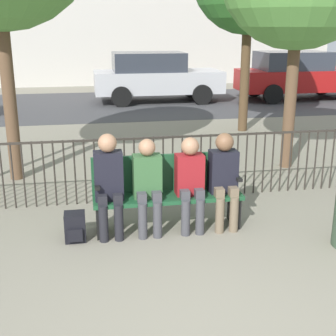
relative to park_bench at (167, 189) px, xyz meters
The scene contains 11 objects.
ground_plane 2.30m from the park_bench, 90.00° to the right, with size 80.00×80.00×0.00m, color gray.
park_bench is the anchor object (origin of this frame).
seated_person_0 0.76m from the park_bench, behind, with size 0.34×0.39×1.26m.
seated_person_1 0.33m from the park_bench, 152.99° to the right, with size 0.34×0.39×1.18m.
seated_person_2 0.34m from the park_bench, 26.17° to the right, with size 0.34×0.39×1.17m.
seated_person_3 0.73m from the park_bench, 10.51° to the right, with size 0.34×0.39×1.21m.
backpack 1.21m from the park_bench, 169.35° to the right, with size 0.24×0.27×0.34m.
fence_railing 0.98m from the park_bench, 90.95° to the left, with size 9.01×0.03×0.95m.
street_surface 9.77m from the park_bench, 90.00° to the left, with size 24.00×6.00×0.01m.
parked_car_0 10.22m from the park_bench, 82.07° to the left, with size 4.20×1.94×1.62m.
parked_car_1 11.65m from the park_bench, 57.26° to the left, with size 4.20×1.94×1.62m.
Camera 1 is at (-0.96, -3.18, 2.46)m, focal length 50.00 mm.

